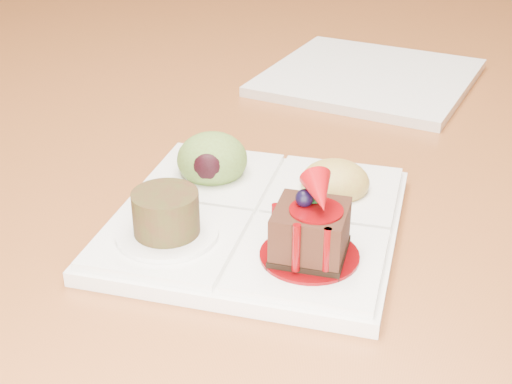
# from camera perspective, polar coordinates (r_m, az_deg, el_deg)

# --- Properties ---
(ground) EXTENTS (6.00, 6.00, 0.00)m
(ground) POSITION_cam_1_polar(r_m,az_deg,el_deg) (1.58, -0.28, -13.47)
(ground) COLOR #4F3116
(dining_table) EXTENTS (1.00, 1.80, 0.75)m
(dining_table) POSITION_cam_1_polar(r_m,az_deg,el_deg) (1.24, -0.36, 10.85)
(dining_table) COLOR #975027
(dining_table) RESTS_ON ground
(sampler_plate) EXTENTS (0.26, 0.26, 0.09)m
(sampler_plate) POSITION_cam_1_polar(r_m,az_deg,el_deg) (0.58, -0.08, -1.30)
(sampler_plate) COLOR white
(sampler_plate) RESTS_ON dining_table
(second_plate) EXTENTS (0.31, 0.31, 0.01)m
(second_plate) POSITION_cam_1_polar(r_m,az_deg,el_deg) (0.92, 9.03, 9.06)
(second_plate) COLOR white
(second_plate) RESTS_ON dining_table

